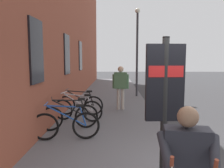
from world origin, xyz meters
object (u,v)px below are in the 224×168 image
object	(u,v)px
transit_info_sign	(165,93)
tourist_with_hotdogs	(186,166)
bicycle_mid_rack	(69,117)
pedestrian_crossing_street	(121,83)
bicycle_nearest_sign	(78,110)
bicycle_beside_lamp	(80,105)
street_lamp	(137,44)
bicycle_by_door	(66,125)

from	to	relation	value
transit_info_sign	tourist_with_hotdogs	size ratio (longest dim) A/B	1.49
bicycle_mid_rack	tourist_with_hotdogs	bearing A→B (deg)	-153.70
transit_info_sign	pedestrian_crossing_street	size ratio (longest dim) A/B	1.33
bicycle_nearest_sign	bicycle_beside_lamp	bearing A→B (deg)	3.72
bicycle_beside_lamp	bicycle_nearest_sign	bearing A→B (deg)	-176.28
street_lamp	bicycle_nearest_sign	bearing A→B (deg)	154.19
bicycle_nearest_sign	bicycle_mid_rack	bearing A→B (deg)	174.36
tourist_with_hotdogs	street_lamp	distance (m)	10.50
pedestrian_crossing_street	bicycle_beside_lamp	bearing A→B (deg)	120.82
pedestrian_crossing_street	tourist_with_hotdogs	bearing A→B (deg)	-175.75
bicycle_mid_rack	pedestrian_crossing_street	size ratio (longest dim) A/B	0.95
transit_info_sign	bicycle_mid_rack	bearing A→B (deg)	32.35
bicycle_beside_lamp	street_lamp	size ratio (longest dim) A/B	0.36
bicycle_beside_lamp	transit_info_sign	world-z (taller)	transit_info_sign
bicycle_by_door	bicycle_beside_lamp	bearing A→B (deg)	1.20
bicycle_by_door	bicycle_mid_rack	world-z (taller)	same
bicycle_by_door	transit_info_sign	distance (m)	3.35
bicycle_mid_rack	transit_info_sign	world-z (taller)	transit_info_sign
bicycle_mid_rack	street_lamp	world-z (taller)	street_lamp
bicycle_nearest_sign	bicycle_beside_lamp	distance (m)	0.83
bicycle_beside_lamp	pedestrian_crossing_street	world-z (taller)	pedestrian_crossing_street
bicycle_nearest_sign	street_lamp	world-z (taller)	street_lamp
tourist_with_hotdogs	bicycle_mid_rack	bearing A→B (deg)	26.30
bicycle_beside_lamp	transit_info_sign	xyz separation A→B (m)	(-5.03, -2.04, 1.21)
bicycle_mid_rack	transit_info_sign	bearing A→B (deg)	-147.65
transit_info_sign	street_lamp	world-z (taller)	street_lamp
bicycle_nearest_sign	bicycle_beside_lamp	size ratio (longest dim) A/B	0.98
bicycle_mid_rack	bicycle_by_door	bearing A→B (deg)	-173.93
bicycle_beside_lamp	tourist_with_hotdogs	world-z (taller)	tourist_with_hotdogs
tourist_with_hotdogs	pedestrian_crossing_street	bearing A→B (deg)	4.25
bicycle_by_door	bicycle_beside_lamp	world-z (taller)	same
transit_info_sign	pedestrian_crossing_street	bearing A→B (deg)	4.71
bicycle_beside_lamp	transit_info_sign	distance (m)	5.56
bicycle_mid_rack	street_lamp	size ratio (longest dim) A/B	0.35
bicycle_by_door	pedestrian_crossing_street	size ratio (longest dim) A/B	0.98
bicycle_nearest_sign	bicycle_beside_lamp	world-z (taller)	same
bicycle_beside_lamp	transit_info_sign	bearing A→B (deg)	-157.91
tourist_with_hotdogs	transit_info_sign	bearing A→B (deg)	1.43
transit_info_sign	tourist_with_hotdogs	xyz separation A→B (m)	(-0.97, -0.02, -0.60)
bicycle_by_door	bicycle_mid_rack	xyz separation A→B (m)	(0.86, 0.09, 0.00)
bicycle_nearest_sign	bicycle_beside_lamp	xyz separation A→B (m)	(0.83, 0.05, 0.00)
bicycle_mid_rack	pedestrian_crossing_street	distance (m)	3.19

